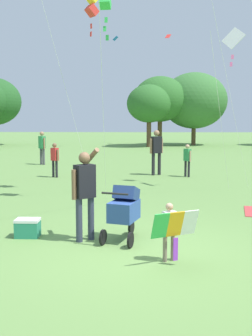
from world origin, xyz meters
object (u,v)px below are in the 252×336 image
object	(u,v)px
person_adult_flyer	(85,188)
person_sitting_far	(156,149)
person_couple_left	(187,158)
kite_green_novelty	(233,43)
child_with_butterfly_kite	(171,227)
stroller	(124,208)
cooler_box	(28,228)
kite_orange_delta	(92,5)
person_red_shirt	(55,157)
person_kid_running	(42,145)

from	to	relation	value
person_adult_flyer	person_sitting_far	bearing A→B (deg)	79.67
person_couple_left	kite_green_novelty	bearing A→B (deg)	-69.89
child_with_butterfly_kite	person_sitting_far	distance (m)	10.04
stroller	person_adult_flyer	bearing A→B (deg)	-175.45
child_with_butterfly_kite	cooler_box	bearing A→B (deg)	153.93
child_with_butterfly_kite	stroller	xyz separation A→B (m)	(-0.77, 1.15, 0.04)
cooler_box	kite_green_novelty	bearing A→B (deg)	48.20
stroller	cooler_box	world-z (taller)	stroller
kite_orange_delta	person_red_shirt	distance (m)	5.98
kite_green_novelty	person_couple_left	distance (m)	4.79
person_red_shirt	person_sitting_far	world-z (taller)	person_sitting_far
person_red_shirt	person_kid_running	size ratio (longest dim) A/B	0.81
kite_orange_delta	stroller	bearing A→B (deg)	-76.84
kite_orange_delta	person_red_shirt	world-z (taller)	kite_orange_delta
person_adult_flyer	person_couple_left	size ratio (longest dim) A/B	1.37
child_with_butterfly_kite	person_couple_left	size ratio (longest dim) A/B	0.75
kite_green_novelty	cooler_box	bearing A→B (deg)	-131.80
child_with_butterfly_kite	kite_green_novelty	distance (m)	8.21
kite_orange_delta	person_kid_running	bearing A→B (deg)	114.26
person_kid_running	cooler_box	size ratio (longest dim) A/B	3.59
kite_orange_delta	person_adult_flyer	bearing A→B (deg)	-85.08
kite_orange_delta	person_couple_left	distance (m)	6.73
kite_green_novelty	child_with_butterfly_kite	bearing A→B (deg)	-108.79
child_with_butterfly_kite	cooler_box	world-z (taller)	child_with_butterfly_kite
kite_green_novelty	person_couple_left	xyz separation A→B (m)	(-1.01, 2.76, -3.78)
kite_green_novelty	person_couple_left	world-z (taller)	kite_green_novelty
stroller	person_red_shirt	world-z (taller)	person_red_shirt
person_adult_flyer	person_red_shirt	xyz separation A→B (m)	(-2.27, 8.16, -0.22)
child_with_butterfly_kite	person_red_shirt	distance (m)	9.99
child_with_butterfly_kite	cooler_box	xyz separation A→B (m)	(-2.62, 1.28, -0.39)
person_sitting_far	person_adult_flyer	bearing A→B (deg)	-100.33
child_with_butterfly_kite	person_red_shirt	size ratio (longest dim) A/B	0.71
person_adult_flyer	person_couple_left	xyz separation A→B (m)	(2.80, 8.47, -0.25)
person_sitting_far	person_kid_running	bearing A→B (deg)	147.08
person_adult_flyer	person_kid_running	bearing A→B (deg)	106.93
person_adult_flyer	kite_green_novelty	xyz separation A→B (m)	(3.81, 5.72, 3.53)
person_red_shirt	person_couple_left	distance (m)	5.08
person_red_shirt	person_sitting_far	xyz separation A→B (m)	(3.90, 0.78, 0.28)
kite_green_novelty	person_sitting_far	xyz separation A→B (m)	(-2.18, 3.22, -3.47)
cooler_box	person_sitting_far	bearing A→B (deg)	72.52
person_red_shirt	person_sitting_far	bearing A→B (deg)	11.33
stroller	kite_green_novelty	world-z (taller)	kite_green_novelty
kite_orange_delta	cooler_box	world-z (taller)	kite_orange_delta
child_with_butterfly_kite	person_adult_flyer	world-z (taller)	person_adult_flyer
stroller	person_sitting_far	world-z (taller)	person_sitting_far
kite_green_novelty	cooler_box	distance (m)	8.59
stroller	person_red_shirt	size ratio (longest dim) A/B	0.85
stroller	kite_orange_delta	distance (m)	7.05
person_couple_left	person_sitting_far	bearing A→B (deg)	158.39
person_red_shirt	cooler_box	bearing A→B (deg)	-81.81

